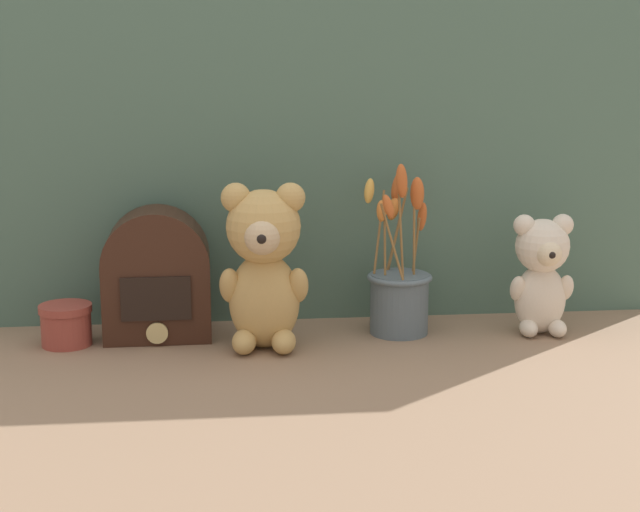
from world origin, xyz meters
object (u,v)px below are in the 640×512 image
object	(u,v)px
vintage_radio	(157,278)
decorative_tin_tall	(66,325)
teddy_bear_medium	(542,272)
teddy_bear_large	(264,263)
flower_vase	(399,290)

from	to	relation	value
vintage_radio	decorative_tin_tall	bearing A→B (deg)	-167.85
teddy_bear_medium	decorative_tin_tall	distance (m)	0.86
teddy_bear_large	decorative_tin_tall	distance (m)	0.37
teddy_bear_medium	decorative_tin_tall	bearing A→B (deg)	179.04
vintage_radio	flower_vase	bearing A→B (deg)	-2.66
vintage_radio	decorative_tin_tall	size ratio (longest dim) A/B	2.54
decorative_tin_tall	teddy_bear_large	bearing A→B (deg)	-8.44
teddy_bear_large	teddy_bear_medium	distance (m)	0.51
teddy_bear_medium	vintage_radio	size ratio (longest dim) A/B	0.94
vintage_radio	decorative_tin_tall	xyz separation A→B (m)	(-0.16, -0.03, -0.07)
flower_vase	decorative_tin_tall	distance (m)	0.60
teddy_bear_large	flower_vase	size ratio (longest dim) A/B	0.92
teddy_bear_large	vintage_radio	xyz separation A→B (m)	(-0.19, 0.09, -0.04)
flower_vase	decorative_tin_tall	size ratio (longest dim) A/B	3.43
flower_vase	vintage_radio	bearing A→B (deg)	177.34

